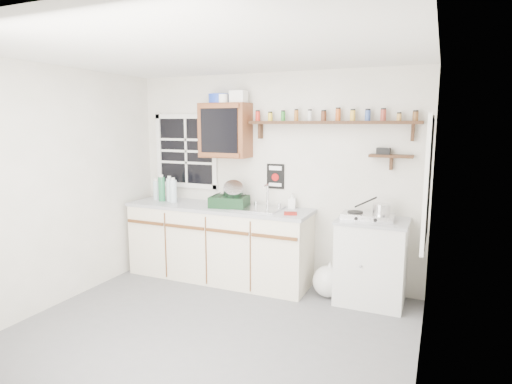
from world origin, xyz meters
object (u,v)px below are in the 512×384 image
at_px(hotplate, 368,216).
at_px(dish_rack, 231,198).
at_px(upper_cabinet, 225,130).
at_px(spice_shelf, 331,121).
at_px(right_cabinet, 371,261).
at_px(main_cabinet, 218,242).

bearing_deg(hotplate, dish_rack, 179.02).
relative_size(upper_cabinet, spice_shelf, 0.34).
bearing_deg(right_cabinet, upper_cabinet, 176.24).
bearing_deg(spice_shelf, upper_cabinet, -176.91).
relative_size(main_cabinet, upper_cabinet, 3.55).
xyz_separation_m(upper_cabinet, spice_shelf, (1.28, 0.07, 0.11)).
relative_size(right_cabinet, upper_cabinet, 1.40).
xyz_separation_m(upper_cabinet, hotplate, (1.75, -0.14, -0.88)).
distance_m(main_cabinet, upper_cabinet, 1.37).
relative_size(right_cabinet, spice_shelf, 0.48).
bearing_deg(right_cabinet, dish_rack, -179.23).
distance_m(main_cabinet, dish_rack, 0.59).
xyz_separation_m(main_cabinet, dish_rack, (0.17, 0.00, 0.56)).
height_order(main_cabinet, upper_cabinet, upper_cabinet).
bearing_deg(spice_shelf, right_cabinet, -19.81).
bearing_deg(hotplate, spice_shelf, 155.16).
bearing_deg(hotplate, upper_cabinet, 174.42).
bearing_deg(upper_cabinet, dish_rack, -45.90).
distance_m(right_cabinet, spice_shelf, 1.58).
xyz_separation_m(dish_rack, hotplate, (1.61, 0.00, -0.08)).
distance_m(right_cabinet, hotplate, 0.49).
height_order(spice_shelf, hotplate, spice_shelf).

